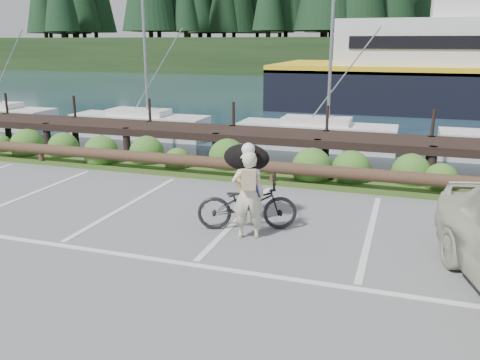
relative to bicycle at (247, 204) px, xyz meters
name	(u,v)px	position (x,y,z in m)	size (l,w,h in m)	color
ground	(202,255)	(-0.33, -1.45, -0.50)	(72.00, 72.00, 0.00)	slate
harbor_backdrop	(395,64)	(0.07, 76.97, -0.50)	(170.00, 160.00, 30.00)	#1C3343
vegetation_strip	(279,176)	(-0.33, 3.85, -0.45)	(34.00, 1.60, 0.10)	#3D5B21
log_rail	(273,185)	(-0.33, 3.15, -0.50)	(32.00, 0.30, 0.60)	#443021
bicycle	(247,204)	(0.00, 0.00, 0.00)	(0.66, 1.89, 0.99)	black
cyclist	(248,195)	(0.15, -0.42, 0.32)	(0.59, 0.39, 1.63)	beige
dog	(246,158)	(-0.20, 0.57, 0.77)	(0.94, 0.46, 0.54)	black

